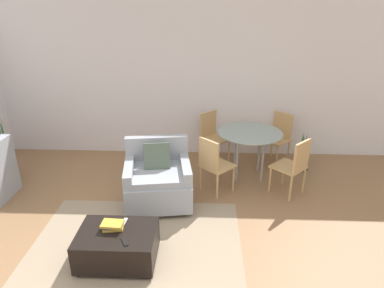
% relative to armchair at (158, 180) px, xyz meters
% --- Properties ---
extents(ground_plane, '(20.00, 20.00, 0.00)m').
position_rel_armchair_xyz_m(ground_plane, '(0.17, -1.59, -0.36)').
color(ground_plane, '#936B47').
extents(wall_back, '(12.00, 0.06, 2.75)m').
position_rel_armchair_xyz_m(wall_back, '(0.17, 1.83, 1.01)').
color(wall_back, white).
rests_on(wall_back, ground_plane).
extents(area_rug, '(2.52, 1.84, 0.01)m').
position_rel_armchair_xyz_m(area_rug, '(-0.14, -0.93, -0.36)').
color(area_rug, gray).
rests_on(area_rug, ground_plane).
extents(armchair, '(1.02, 0.98, 0.90)m').
position_rel_armchair_xyz_m(armchair, '(0.00, 0.00, 0.00)').
color(armchair, '#999EA8').
rests_on(armchair, ground_plane).
extents(ottoman, '(0.86, 0.62, 0.38)m').
position_rel_armchair_xyz_m(ottoman, '(-0.30, -1.23, -0.15)').
color(ottoman, black).
rests_on(ottoman, ground_plane).
extents(book_stack, '(0.24, 0.19, 0.08)m').
position_rel_armchair_xyz_m(book_stack, '(-0.34, -1.17, 0.06)').
color(book_stack, gold).
rests_on(book_stack, ottoman).
extents(tv_remote_primary, '(0.06, 0.17, 0.01)m').
position_rel_armchair_xyz_m(tv_remote_primary, '(-0.25, -1.06, 0.03)').
color(tv_remote_primary, '#B7B7BC').
rests_on(tv_remote_primary, ottoman).
extents(tv_remote_secondary, '(0.10, 0.14, 0.01)m').
position_rel_armchair_xyz_m(tv_remote_secondary, '(-0.17, -1.40, 0.03)').
color(tv_remote_secondary, black).
rests_on(tv_remote_secondary, ottoman).
extents(potted_plant, '(0.34, 0.34, 1.21)m').
position_rel_armchair_xyz_m(potted_plant, '(-2.65, 0.69, -0.08)').
color(potted_plant, brown).
rests_on(potted_plant, ground_plane).
extents(dining_table, '(1.04, 1.04, 0.78)m').
position_rel_armchair_xyz_m(dining_table, '(1.38, 0.88, 0.32)').
color(dining_table, '#8C9E99').
rests_on(dining_table, ground_plane).
extents(dining_chair_near_left, '(0.59, 0.59, 0.90)m').
position_rel_armchair_xyz_m(dining_chair_near_left, '(0.79, 0.29, 0.15)').
color(dining_chair_near_left, tan).
rests_on(dining_chair_near_left, ground_plane).
extents(dining_chair_near_right, '(0.59, 0.59, 0.90)m').
position_rel_armchair_xyz_m(dining_chair_near_right, '(1.98, 0.29, 0.15)').
color(dining_chair_near_right, tan).
rests_on(dining_chair_near_right, ground_plane).
extents(dining_chair_far_left, '(0.59, 0.59, 0.90)m').
position_rel_armchair_xyz_m(dining_chair_far_left, '(0.79, 1.48, 0.15)').
color(dining_chair_far_left, tan).
rests_on(dining_chair_far_left, ground_plane).
extents(dining_chair_far_right, '(0.59, 0.59, 0.90)m').
position_rel_armchair_xyz_m(dining_chair_far_right, '(1.98, 1.48, 0.15)').
color(dining_chair_far_right, tan).
rests_on(dining_chair_far_right, ground_plane).
extents(potted_plant_small, '(0.24, 0.24, 0.73)m').
position_rel_armchair_xyz_m(potted_plant_small, '(2.35, 1.15, -0.16)').
color(potted_plant_small, '#333338').
rests_on(potted_plant_small, ground_plane).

